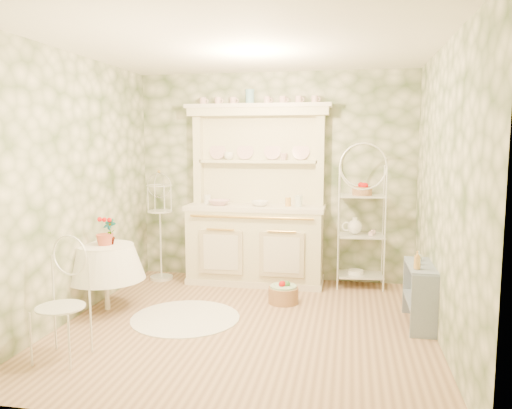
% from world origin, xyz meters
% --- Properties ---
extents(floor, '(3.60, 3.60, 0.00)m').
position_xyz_m(floor, '(0.00, 0.00, 0.00)').
color(floor, tan).
rests_on(floor, ground).
extents(ceiling, '(3.60, 3.60, 0.00)m').
position_xyz_m(ceiling, '(0.00, 0.00, 2.70)').
color(ceiling, white).
rests_on(ceiling, floor).
extents(wall_left, '(3.60, 3.60, 0.00)m').
position_xyz_m(wall_left, '(-1.80, 0.00, 1.35)').
color(wall_left, beige).
rests_on(wall_left, floor).
extents(wall_right, '(3.60, 3.60, 0.00)m').
position_xyz_m(wall_right, '(1.80, 0.00, 1.35)').
color(wall_right, beige).
rests_on(wall_right, floor).
extents(wall_back, '(3.60, 3.60, 0.00)m').
position_xyz_m(wall_back, '(0.00, 1.80, 1.35)').
color(wall_back, beige).
rests_on(wall_back, floor).
extents(wall_front, '(3.60, 3.60, 0.00)m').
position_xyz_m(wall_front, '(0.00, -1.80, 1.35)').
color(wall_front, beige).
rests_on(wall_front, floor).
extents(kitchen_dresser, '(1.87, 0.61, 2.29)m').
position_xyz_m(kitchen_dresser, '(-0.20, 1.52, 1.15)').
color(kitchen_dresser, '#ECE6C2').
rests_on(kitchen_dresser, floor).
extents(bakers_rack, '(0.56, 0.42, 1.68)m').
position_xyz_m(bakers_rack, '(1.13, 1.60, 0.84)').
color(bakers_rack, white).
rests_on(bakers_rack, floor).
extents(side_shelf, '(0.29, 0.68, 0.57)m').
position_xyz_m(side_shelf, '(1.68, 0.33, 0.29)').
color(side_shelf, '#7F8EA4').
rests_on(side_shelf, floor).
extents(round_table, '(0.91, 0.91, 0.75)m').
position_xyz_m(round_table, '(-1.59, 0.19, 0.38)').
color(round_table, white).
rests_on(round_table, floor).
extents(cafe_chair, '(0.45, 0.45, 0.86)m').
position_xyz_m(cafe_chair, '(-1.36, -1.04, 0.43)').
color(cafe_chair, white).
rests_on(cafe_chair, floor).
extents(birdcage_stand, '(0.35, 0.35, 1.47)m').
position_xyz_m(birdcage_stand, '(-1.46, 1.45, 0.73)').
color(birdcage_stand, white).
rests_on(birdcage_stand, floor).
extents(floor_basket, '(0.43, 0.43, 0.23)m').
position_xyz_m(floor_basket, '(0.26, 0.77, 0.12)').
color(floor_basket, '#AE7C55').
rests_on(floor_basket, floor).
extents(lace_rug, '(1.34, 1.34, 0.01)m').
position_xyz_m(lace_rug, '(-0.67, 0.09, 0.00)').
color(lace_rug, white).
rests_on(lace_rug, floor).
extents(bowl_floral, '(0.27, 0.27, 0.07)m').
position_xyz_m(bowl_floral, '(-0.66, 1.46, 1.02)').
color(bowl_floral, white).
rests_on(bowl_floral, kitchen_dresser).
extents(bowl_white, '(0.28, 0.28, 0.07)m').
position_xyz_m(bowl_white, '(-0.13, 1.45, 1.02)').
color(bowl_white, white).
rests_on(bowl_white, kitchen_dresser).
extents(cup_left, '(0.17, 0.17, 0.10)m').
position_xyz_m(cup_left, '(-0.58, 1.68, 1.61)').
color(cup_left, white).
rests_on(cup_left, kitchen_dresser).
extents(cup_right, '(0.10, 0.10, 0.09)m').
position_xyz_m(cup_right, '(0.13, 1.68, 1.61)').
color(cup_right, white).
rests_on(cup_right, kitchen_dresser).
extents(potted_geranium, '(0.17, 0.13, 0.28)m').
position_xyz_m(potted_geranium, '(-1.54, 0.23, 0.85)').
color(potted_geranium, '#3F7238').
rests_on(potted_geranium, round_table).
extents(bottle_amber, '(0.09, 0.09, 0.17)m').
position_xyz_m(bottle_amber, '(1.62, 0.15, 0.68)').
color(bottle_amber, tan).
rests_on(bottle_amber, side_shelf).
extents(bottle_blue, '(0.06, 0.06, 0.10)m').
position_xyz_m(bottle_blue, '(1.66, 0.33, 0.65)').
color(bottle_blue, '#72ABBF').
rests_on(bottle_blue, side_shelf).
extents(bottle_glass, '(0.08, 0.08, 0.10)m').
position_xyz_m(bottle_glass, '(1.68, 0.52, 0.65)').
color(bottle_glass, silver).
rests_on(bottle_glass, side_shelf).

